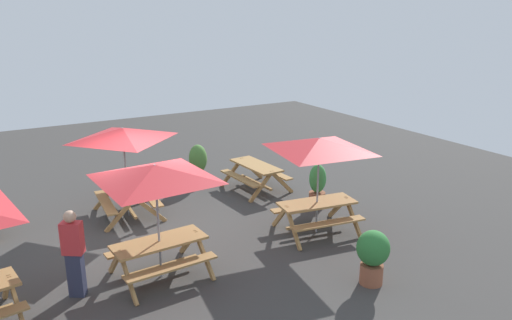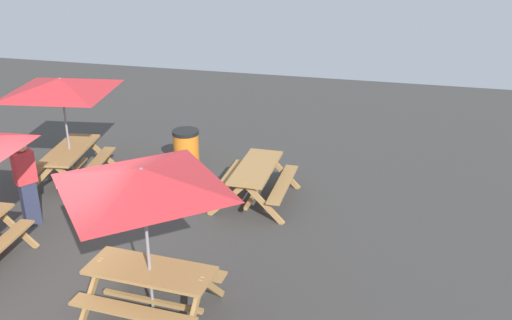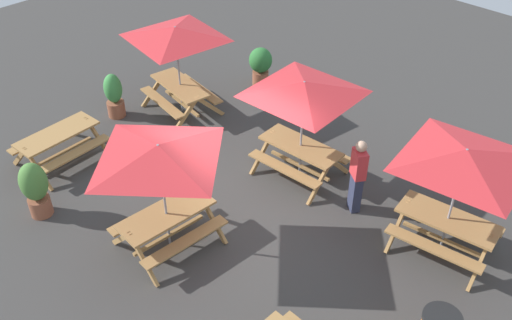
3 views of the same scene
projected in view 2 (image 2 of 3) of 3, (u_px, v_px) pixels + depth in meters
The scene contains 6 objects.
ground_plane at pixel (64, 293), 8.69m from camera, with size 27.14×27.14×0.00m, color #3D3A38.
picnic_table_0 at pixel (256, 176), 11.29m from camera, with size 1.82×1.55×0.81m.
picnic_table_3 at pixel (62, 93), 11.58m from camera, with size 2.80×2.80×2.34m.
picnic_table_5 at pixel (143, 190), 7.45m from camera, with size 2.12×2.12×2.34m.
trash_bin_orange at pixel (186, 151), 12.66m from camera, with size 0.59×0.59×0.98m.
person_standing at pixel (26, 181), 10.31m from camera, with size 0.42×0.38×1.67m.
Camera 2 is at (6.27, 4.59, 5.27)m, focal length 40.00 mm.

